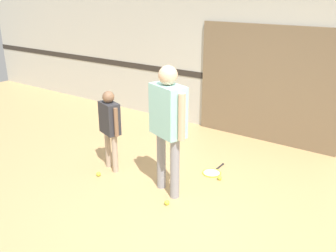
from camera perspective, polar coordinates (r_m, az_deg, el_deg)
ground_plane at (r=5.06m, az=1.74°, el=-10.96°), size 16.00×16.00×0.00m
wall_back at (r=6.77m, az=14.68°, el=10.89°), size 16.00×0.07×3.20m
wall_panel at (r=6.79m, az=14.84°, el=6.03°), size 2.57×0.05×2.06m
person_instructor at (r=4.76m, az=0.00°, el=1.35°), size 0.63×0.42×1.74m
person_student_left at (r=5.58m, az=-8.86°, el=0.58°), size 0.45×0.29×1.24m
racket_spare_on_floor at (r=5.73m, az=6.80°, el=-7.03°), size 0.29×0.53×0.03m
tennis_ball_near_instructor at (r=4.91m, az=-0.17°, el=-11.59°), size 0.07×0.07×0.07m
tennis_ball_by_spare_racket at (r=5.54m, az=7.87°, el=-7.84°), size 0.07×0.07×0.07m
tennis_ball_stray_left at (r=5.69m, az=-10.55°, el=-7.21°), size 0.07×0.07×0.07m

